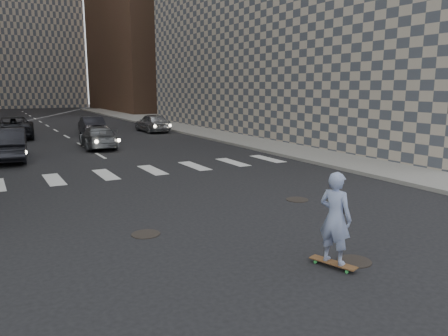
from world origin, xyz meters
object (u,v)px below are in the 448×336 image
(skateboarder, at_px, (335,218))
(traffic_car_a, at_px, (7,144))
(traffic_car_b, at_px, (98,137))
(traffic_car_d, at_px, (152,123))
(traffic_car_c, at_px, (14,127))
(traffic_car_e, at_px, (91,126))

(skateboarder, distance_m, traffic_car_a, 17.92)
(traffic_car_b, relative_size, traffic_car_d, 1.05)
(traffic_car_c, xyz_separation_m, traffic_car_e, (5.12, -0.59, -0.07))
(traffic_car_e, bearing_deg, traffic_car_c, -2.52)
(skateboarder, height_order, traffic_car_c, skateboarder)
(skateboarder, relative_size, traffic_car_e, 0.47)
(traffic_car_b, bearing_deg, traffic_car_d, -124.84)
(traffic_car_c, bearing_deg, traffic_car_d, -178.30)
(traffic_car_a, height_order, traffic_car_c, traffic_car_a)
(traffic_car_e, bearing_deg, traffic_car_d, -177.10)
(traffic_car_b, xyz_separation_m, traffic_car_c, (-3.91, 7.74, 0.12))
(traffic_car_a, distance_m, traffic_car_d, 14.25)
(traffic_car_a, distance_m, traffic_car_b, 5.39)
(traffic_car_a, xyz_separation_m, traffic_car_c, (0.97, 10.02, -0.04))
(traffic_car_a, xyz_separation_m, traffic_car_b, (4.88, 2.28, -0.16))
(traffic_car_d, relative_size, traffic_car_e, 1.01)
(skateboarder, bearing_deg, traffic_car_e, 69.77)
(skateboarder, distance_m, traffic_car_d, 27.22)
(traffic_car_b, relative_size, traffic_car_c, 0.81)
(traffic_car_d, bearing_deg, traffic_car_b, 48.70)
(traffic_car_a, distance_m, traffic_car_c, 10.06)
(traffic_car_d, height_order, traffic_car_e, traffic_car_d)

